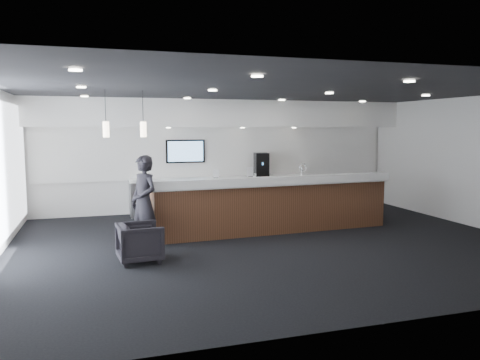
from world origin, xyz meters
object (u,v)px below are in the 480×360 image
object	(u,v)px
coffee_machine	(261,164)
lounge_guest	(144,202)
service_counter	(273,206)
armchair	(140,242)

from	to	relation	value
coffee_machine	lounge_guest	distance (m)	4.78
service_counter	coffee_machine	xyz separation A→B (m)	(0.68, 2.65, 0.69)
armchair	lounge_guest	bearing A→B (deg)	-15.28
coffee_machine	armchair	world-z (taller)	coffee_machine
coffee_machine	service_counter	bearing A→B (deg)	-96.75
coffee_machine	lounge_guest	bearing A→B (deg)	-130.05
service_counter	lounge_guest	distance (m)	2.91
coffee_machine	armchair	distance (m)	5.67
coffee_machine	armchair	size ratio (longest dim) A/B	0.87
armchair	coffee_machine	bearing A→B (deg)	-46.56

